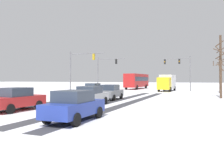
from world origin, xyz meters
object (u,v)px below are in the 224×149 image
traffic_signal_far_left (105,68)px  box_truck_delivery (167,82)px  car_white_lead (93,89)px  bus_oncoming (137,80)px  car_blue_fifth (75,106)px  bare_tree_sidewalk_mid (221,64)px  traffic_signal_near_left (79,65)px  car_grey_second (110,92)px  car_red_fourth (16,99)px  bare_tree_sidewalk_far (221,73)px  traffic_signal_far_right (181,66)px  car_silver_third (90,96)px

traffic_signal_far_left → box_truck_delivery: 12.04m
car_white_lead → bus_oncoming: (0.77, 20.79, 1.18)m
car_blue_fifth → bare_tree_sidewalk_mid: bearing=66.4°
traffic_signal_near_left → bus_oncoming: 20.33m
car_grey_second → car_white_lead: bearing=128.6°
car_red_fourth → bare_tree_sidewalk_mid: (14.06, 16.96, 3.12)m
car_blue_fifth → bare_tree_sidewalk_far: (8.94, 30.41, 2.38)m
traffic_signal_near_left → bus_oncoming: bearing=79.8°
traffic_signal_far_right → bus_oncoming: bearing=149.8°
traffic_signal_near_left → box_truck_delivery: size_ratio=0.87×
traffic_signal_far_left → car_grey_second: traffic_signal_far_left is taller
traffic_signal_far_right → car_red_fourth: (-8.25, -32.35, -3.78)m
car_grey_second → bare_tree_sidewalk_far: bare_tree_sidewalk_far is taller
car_blue_fifth → box_truck_delivery: box_truck_delivery is taller
traffic_signal_far_right → car_silver_third: (-5.01, -27.35, -3.78)m
bare_tree_sidewalk_far → car_white_lead: bearing=-147.6°
traffic_signal_near_left → bare_tree_sidewalk_far: traffic_signal_near_left is taller
car_white_lead → car_red_fourth: bearing=-81.3°
car_white_lead → car_red_fourth: (2.67, -17.46, 0.00)m
traffic_signal_near_left → bare_tree_sidewalk_far: bearing=26.6°
traffic_signal_far_left → car_red_fourth: size_ratio=1.55×
car_grey_second → bus_oncoming: bus_oncoming is taller
car_red_fourth → car_blue_fifth: size_ratio=1.02×
traffic_signal_near_left → bare_tree_sidewalk_mid: (19.55, -1.42, -0.47)m
box_truck_delivery → bare_tree_sidewalk_mid: (8.19, -14.06, 2.30)m
car_white_lead → bus_oncoming: 20.83m
car_blue_fifth → bare_tree_sidewalk_mid: bare_tree_sidewalk_mid is taller
bare_tree_sidewalk_far → car_blue_fifth: bearing=-106.4°
bare_tree_sidewalk_far → bare_tree_sidewalk_mid: bearing=-93.4°
car_blue_fifth → bare_tree_sidewalk_mid: (8.25, 18.86, 3.12)m
car_grey_second → box_truck_delivery: bearing=81.4°
car_red_fourth → car_blue_fifth: 6.11m
traffic_signal_near_left → traffic_signal_far_right: 19.58m
car_white_lead → car_silver_third: 13.80m
traffic_signal_near_left → traffic_signal_far_left: 9.92m
car_blue_fifth → car_red_fourth: bearing=162.0°
bare_tree_sidewalk_far → car_red_fourth: bearing=-117.3°
traffic_signal_near_left → bare_tree_sidewalk_mid: size_ratio=0.89×
car_red_fourth → traffic_signal_far_left: bearing=101.0°
box_truck_delivery → traffic_signal_far_right: bearing=29.1°
traffic_signal_far_left → traffic_signal_far_right: same height
car_grey_second → bus_oncoming: (-4.68, 27.62, 1.18)m
car_silver_third → bus_oncoming: size_ratio=0.37×
box_truck_delivery → bare_tree_sidewalk_mid: 16.44m
traffic_signal_far_left → car_blue_fifth: traffic_signal_far_left is taller
car_grey_second → car_blue_fifth: bearing=-76.4°
traffic_signal_far_left → bare_tree_sidewalk_far: (20.27, 0.21, -1.20)m
car_white_lead → car_grey_second: (5.45, -6.83, 0.00)m
traffic_signal_near_left → traffic_signal_far_left: bearing=90.2°
traffic_signal_near_left → car_blue_fifth: size_ratio=1.58×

